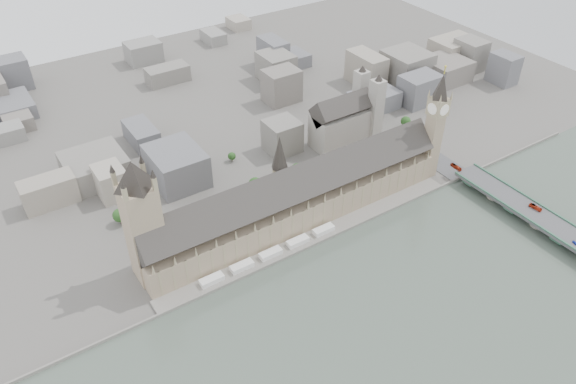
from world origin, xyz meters
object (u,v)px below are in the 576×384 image
car_silver (534,205)px  red_bus_north (456,167)px  palace_of_westminster (295,198)px  victoria_tower (141,216)px  red_bus_south (535,207)px  elizabeth_tower (436,119)px  westminster_abbey (346,119)px  westminster_bridge (531,216)px  car_approach (413,132)px  car_blue (575,243)px

car_silver → red_bus_north: bearing=99.5°
palace_of_westminster → victoria_tower: 126.41m
victoria_tower → red_bus_south: bearing=-21.3°
elizabeth_tower → red_bus_south: elizabeth_tower is taller
westminster_abbey → red_bus_south: westminster_abbey is taller
car_silver → palace_of_westminster: bearing=147.3°
westminster_bridge → car_approach: car_approach is taller
palace_of_westminster → red_bus_south: size_ratio=24.47×
westminster_abbey → car_silver: (58.02, -178.41, -14.19)m
westminster_bridge → car_blue: car_blue is taller
car_silver → westminster_bridge: bearing=-150.8°
car_approach → victoria_tower: bearing=-152.8°
westminster_bridge → car_approach: bearing=88.4°
car_blue → westminster_abbey: bearing=120.0°
palace_of_westminster → westminster_bridge: palace_of_westminster is taller
westminster_abbey → car_approach: size_ratio=11.92×
victoria_tower → westminster_bridge: victoria_tower is taller
red_bus_south → red_bus_north: bearing=92.1°
car_blue → car_silver: size_ratio=1.16×
victoria_tower → red_bus_south: 312.32m
car_blue → westminster_bridge: bearing=100.6°
car_blue → victoria_tower: bearing=169.4°
car_silver → car_approach: size_ratio=0.68×
car_silver → car_approach: (-2.87, 140.24, 0.19)m
victoria_tower → red_bus_north: (277.00, -36.04, -43.35)m
victoria_tower → westminster_bridge: (284.00, -113.50, -50.08)m
red_bus_north → car_blue: bearing=-89.4°
victoria_tower → car_silver: 313.98m
westminster_abbey → car_approach: (55.15, -38.17, -14.00)m
car_silver → car_approach: 140.27m
palace_of_westminster → westminster_bridge: size_ratio=0.82×
palace_of_westminster → car_silver: palace_of_westminster is taller
elizabeth_tower → car_silver: size_ratio=27.61×
palace_of_westminster → elizabeth_tower: bearing=-4.8°
elizabeth_tower → westminster_bridge: bearing=-75.9°
elizabeth_tower → red_bus_north: (17.00, -18.04, -46.23)m
palace_of_westminster → red_bus_north: palace_of_westminster is taller
victoria_tower → red_bus_north: size_ratio=8.69×
car_approach → red_bus_south: bearing=-68.9°
red_bus_south → car_blue: red_bus_south is taller
red_bus_south → car_approach: red_bus_south is taller
elizabeth_tower → victoria_tower: bearing=176.0°
elizabeth_tower → car_silver: (30.94, -91.41, -47.20)m
westminster_abbey → red_bus_south: (55.14, -181.60, -13.32)m
westminster_abbey → car_approach: westminster_abbey is taller
red_bus_south → car_blue: size_ratio=2.39×
red_bus_south → westminster_abbey: bearing=100.8°
westminster_bridge → car_blue: 43.61m
victoria_tower → car_silver: bearing=-20.6°
westminster_abbey → red_bus_south: size_ratio=6.28×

